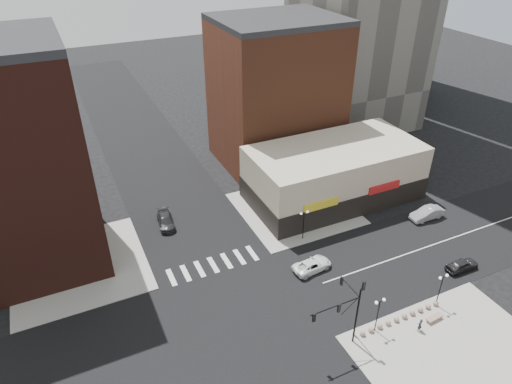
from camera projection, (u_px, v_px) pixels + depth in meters
ground at (242, 312)px, 47.77m from camera, size 240.00×240.00×0.00m
road_ew at (242, 312)px, 47.76m from camera, size 200.00×14.00×0.02m
road_ns at (242, 312)px, 47.76m from camera, size 14.00×200.00×0.02m
sidewalk_nw at (80, 267)px, 53.64m from camera, size 15.00×15.00×0.12m
sidewalk_ne at (295, 208)px, 64.12m from camera, size 15.00×15.00×0.12m
sidewalk_se at (458, 358)px, 42.76m from camera, size 18.00×14.00×0.12m
building_nw at (7, 167)px, 48.51m from camera, size 16.00×15.00×25.00m
building_ne_midrise at (276, 96)px, 71.49m from camera, size 18.00×15.00×22.00m
building_ne_row at (334, 177)px, 65.14m from camera, size 24.20×12.20×8.00m
traffic_signal at (347, 306)px, 41.75m from camera, size 5.59×3.09×7.77m
street_lamp_se_a at (379, 307)px, 43.86m from camera, size 1.22×0.32×4.16m
street_lamp_se_b at (442, 283)px, 46.75m from camera, size 1.22×0.32×4.16m
street_lamp_ne at (304, 218)px, 56.51m from camera, size 1.22×0.32×4.16m
bollard_row at (400, 318)px, 46.55m from camera, size 10.01×0.56×0.56m
white_suv at (312, 265)px, 53.02m from camera, size 5.01×2.74×1.33m
dark_sedan_east at (462, 265)px, 53.00m from camera, size 4.10×1.74×1.38m
silver_sedan at (427, 213)px, 61.75m from camera, size 4.92×1.74×1.62m
dark_sedan_north at (166, 221)px, 60.44m from camera, size 2.48×5.01×1.40m
pedestrian at (420, 325)px, 45.12m from camera, size 0.61×0.47×1.50m
stone_bench at (434, 318)px, 46.52m from camera, size 1.95×0.71×0.45m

